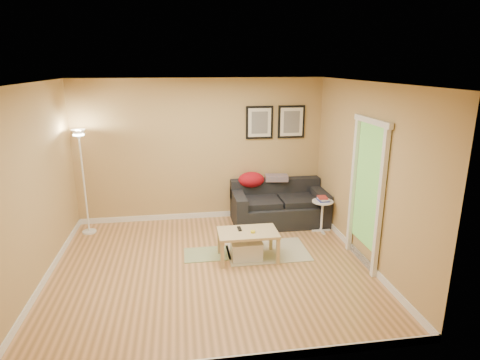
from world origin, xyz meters
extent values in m
plane|color=tan|center=(0.00, 0.00, 0.00)|extent=(4.50, 4.50, 0.00)
plane|color=white|center=(0.00, 0.00, 2.60)|extent=(4.50, 4.50, 0.00)
plane|color=tan|center=(0.00, 2.00, 1.30)|extent=(4.50, 0.00, 4.50)
plane|color=tan|center=(0.00, -2.00, 1.30)|extent=(4.50, 0.00, 4.50)
plane|color=tan|center=(-2.25, 0.00, 1.30)|extent=(0.00, 4.00, 4.00)
plane|color=tan|center=(2.25, 0.00, 1.30)|extent=(0.00, 4.00, 4.00)
cube|color=white|center=(0.00, 1.99, 0.05)|extent=(4.50, 0.02, 0.10)
cube|color=white|center=(-2.24, 0.00, 0.05)|extent=(0.02, 4.00, 0.10)
cube|color=white|center=(2.24, 0.00, 0.05)|extent=(0.02, 4.00, 0.10)
cube|color=beige|center=(0.91, 0.38, 0.01)|extent=(1.25, 0.85, 0.01)
cube|color=#668C4C|center=(-0.03, 0.42, 0.01)|extent=(0.70, 0.50, 0.01)
cube|color=black|center=(0.46, 0.29, 0.45)|extent=(0.05, 0.16, 0.02)
cylinder|color=yellow|center=(0.63, 0.14, 0.46)|extent=(0.07, 0.07, 0.03)
camera|label=1|loc=(-0.38, -5.25, 2.83)|focal=30.18mm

